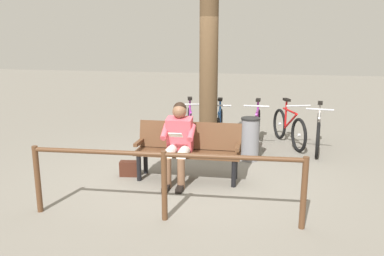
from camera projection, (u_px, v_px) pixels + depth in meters
ground_plane at (187, 176)px, 5.99m from camera, size 40.00×40.00×0.00m
bench at (188, 147)px, 5.82m from camera, size 1.62×0.56×0.87m
person_reading at (178, 139)px, 5.65m from camera, size 0.51×0.78×1.20m
handbag at (130, 169)px, 5.99m from camera, size 0.32×0.19×0.24m
tree_trunk at (209, 67)px, 6.82m from camera, size 0.33×0.33×3.28m
litter_bin at (250, 139)px, 6.75m from camera, size 0.34×0.34×0.77m
bicycle_black at (318, 132)px, 7.36m from camera, size 0.48×1.68×0.94m
bicycle_purple at (289, 128)px, 7.76m from camera, size 0.71×1.59×0.94m
bicycle_red at (257, 128)px, 7.73m from camera, size 0.48×1.68×0.94m
bicycle_silver at (219, 127)px, 7.80m from camera, size 0.48×1.68×0.94m
bicycle_green at (190, 126)px, 7.93m from camera, size 0.60×1.63×0.94m
railing_fence at (164, 172)px, 4.41m from camera, size 3.24×0.37×0.85m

